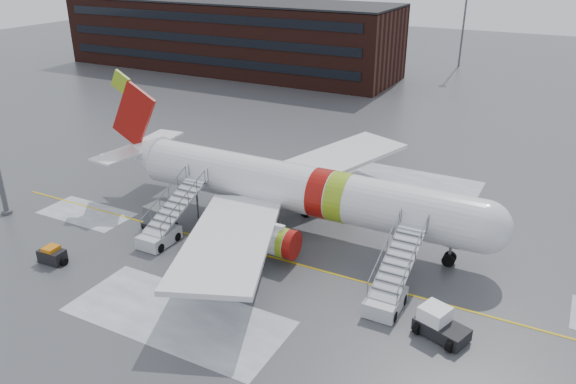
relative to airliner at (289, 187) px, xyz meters
The scene contains 8 objects.
ground 7.69m from the airliner, 35.98° to the right, with size 260.00×260.00×0.00m, color #494C4F.
airliner is the anchor object (origin of this frame).
airstair_fwd 12.72m from the airliner, 31.52° to the right, with size 2.05×7.70×3.48m.
airstair_aft 10.17m from the airliner, 138.64° to the right, with size 2.05×7.70×3.48m.
pushback_tug 16.72m from the airliner, 30.21° to the right, with size 3.42×2.98×1.75m.
uld_container 10.79m from the airliner, 149.97° to the right, with size 2.65×2.07×2.01m.
baggage_tractor 18.27m from the airliner, 133.63° to the right, with size 2.46×1.24×1.26m.
terminal_building 64.47m from the airliner, 127.74° to the left, with size 62.00×16.11×12.30m.
Camera 1 is at (13.43, -32.12, 21.01)m, focal length 35.00 mm.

